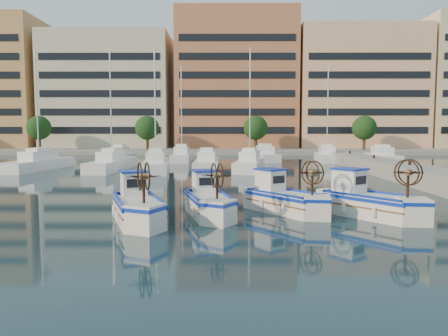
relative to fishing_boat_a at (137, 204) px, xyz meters
The scene contains 7 objects.
ground 4.83m from the fishing_boat_a, 10.79° to the left, with size 300.00×300.00×0.00m, color #193642.
waterfront 68.18m from the fishing_boat_a, 78.08° to the left, with size 180.00×40.00×25.60m.
yacht_marina 28.56m from the fishing_boat_a, 86.92° to the left, with size 39.67×23.17×11.50m.
fishing_boat_a is the anchor object (origin of this frame).
fishing_boat_b 3.23m from the fishing_boat_a, 23.82° to the left, with size 2.54×4.15×2.51m.
fishing_boat_c 6.78m from the fishing_boat_a, 17.72° to the left, with size 3.64×4.08×2.53m.
fishing_boat_d 10.12m from the fishing_boat_a, ahead, with size 3.92×4.26×2.67m.
Camera 1 is at (-0.95, -19.04, 3.86)m, focal length 35.00 mm.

